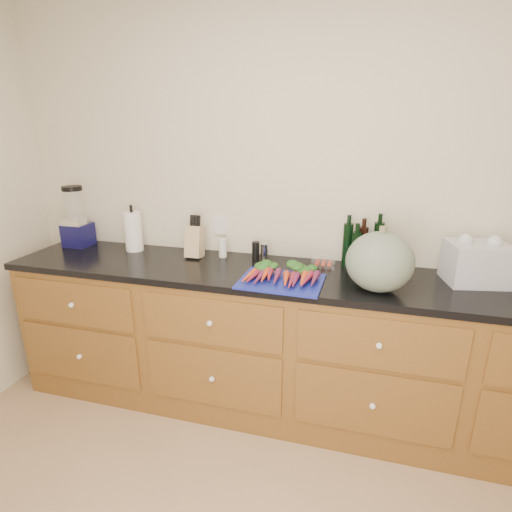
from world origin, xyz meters
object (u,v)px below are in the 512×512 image
(cutting_board, at_px, (281,281))
(tomato_box, at_px, (324,261))
(blender_appliance, at_px, (76,220))
(paper_towel, at_px, (133,232))
(squash, at_px, (380,262))
(knife_block, at_px, (195,242))
(carrots, at_px, (283,274))

(cutting_board, distance_m, tomato_box, 0.38)
(blender_appliance, xyz_separation_m, paper_towel, (0.45, 0.00, -0.05))
(squash, bearing_deg, knife_block, 166.72)
(blender_appliance, height_order, knife_block, blender_appliance)
(knife_block, bearing_deg, blender_appliance, 178.88)
(squash, relative_size, tomato_box, 2.48)
(cutting_board, xyz_separation_m, knife_block, (-0.64, 0.30, 0.10))
(carrots, distance_m, blender_appliance, 1.58)
(carrots, bearing_deg, tomato_box, 56.11)
(carrots, bearing_deg, blender_appliance, 169.74)
(knife_block, xyz_separation_m, tomato_box, (0.83, 0.03, -0.07))
(paper_towel, bearing_deg, tomato_box, 0.44)
(knife_block, bearing_deg, squash, -13.28)
(cutting_board, xyz_separation_m, blender_appliance, (-1.54, 0.32, 0.18))
(cutting_board, xyz_separation_m, paper_towel, (-1.10, 0.32, 0.13))
(cutting_board, distance_m, paper_towel, 1.15)
(squash, xyz_separation_m, blender_appliance, (-2.05, 0.29, 0.03))
(cutting_board, bearing_deg, squash, 3.43)
(cutting_board, height_order, carrots, carrots)
(blender_appliance, relative_size, tomato_box, 3.04)
(cutting_board, xyz_separation_m, tomato_box, (0.20, 0.33, 0.03))
(carrots, height_order, tomato_box, carrots)
(carrots, relative_size, blender_appliance, 0.93)
(carrots, bearing_deg, knife_block, 157.63)
(tomato_box, bearing_deg, squash, -43.98)
(blender_appliance, bearing_deg, cutting_board, -11.63)
(carrots, relative_size, knife_block, 1.94)
(carrots, xyz_separation_m, tomato_box, (0.20, 0.29, -0.00))
(squash, relative_size, blender_appliance, 0.82)
(knife_block, distance_m, tomato_box, 0.84)
(blender_appliance, distance_m, knife_block, 0.91)
(blender_appliance, height_order, paper_towel, blender_appliance)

